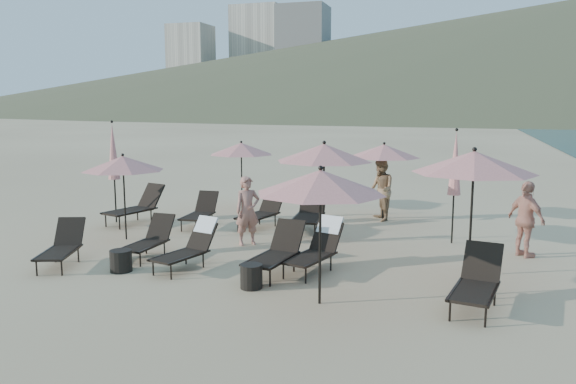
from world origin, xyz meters
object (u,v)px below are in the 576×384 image
(lounger_5, at_px, (477,282))
(lounger_9, at_px, (309,212))
(lounger_4, at_px, (317,247))
(umbrella_open_5, at_px, (321,182))
(lounger_2, at_px, (190,246))
(beachgoer_b, at_px, (381,190))
(side_table_0, at_px, (121,261))
(lounger_3, at_px, (276,251))
(beachgoer_c, at_px, (526,219))
(umbrella_open_1, at_px, (324,153))
(umbrella_open_0, at_px, (123,163))
(umbrella_open_4, at_px, (384,151))
(lounger_6, at_px, (136,206))
(beachgoer_a, at_px, (248,211))
(lounger_7, at_px, (200,211))
(lounger_0, at_px, (62,246))
(umbrella_open_3, at_px, (241,149))
(umbrella_closed_0, at_px, (455,164))
(umbrella_closed_1, at_px, (113,152))
(side_table_1, at_px, (251,276))
(umbrella_open_2, at_px, (474,162))
(lounger_8, at_px, (262,211))
(lounger_1, at_px, (149,239))

(lounger_5, relative_size, lounger_9, 0.92)
(lounger_4, height_order, umbrella_open_5, umbrella_open_5)
(lounger_2, relative_size, lounger_5, 0.94)
(beachgoer_b, bearing_deg, side_table_0, -57.72)
(lounger_3, bearing_deg, beachgoer_c, 38.28)
(umbrella_open_1, relative_size, beachgoer_b, 1.39)
(umbrella_open_0, height_order, umbrella_open_1, umbrella_open_1)
(umbrella_open_4, bearing_deg, lounger_5, -69.95)
(side_table_0, bearing_deg, beachgoer_b, 57.56)
(lounger_4, bearing_deg, lounger_5, -7.37)
(lounger_6, bearing_deg, umbrella_open_5, -19.87)
(umbrella_open_1, relative_size, side_table_0, 5.60)
(umbrella_open_4, height_order, beachgoer_a, umbrella_open_4)
(lounger_9, xyz_separation_m, beachgoer_c, (5.14, -1.07, 0.34))
(lounger_4, distance_m, lounger_7, 5.06)
(umbrella_open_4, xyz_separation_m, side_table_0, (-4.19, -6.82, -1.75))
(lounger_2, bearing_deg, lounger_0, -151.44)
(umbrella_open_0, bearing_deg, umbrella_open_4, 38.30)
(lounger_7, height_order, beachgoer_c, beachgoer_c)
(lounger_0, height_order, side_table_0, lounger_0)
(umbrella_open_1, distance_m, beachgoer_a, 2.25)
(lounger_4, relative_size, lounger_9, 0.91)
(lounger_3, relative_size, beachgoer_c, 1.04)
(side_table_0, bearing_deg, umbrella_open_0, 121.55)
(lounger_2, bearing_deg, lounger_7, 127.75)
(umbrella_open_3, relative_size, umbrella_closed_0, 0.79)
(side_table_0, distance_m, beachgoer_a, 3.26)
(lounger_7, xyz_separation_m, lounger_9, (2.96, 0.40, 0.08))
(umbrella_open_1, xyz_separation_m, umbrella_closed_1, (-6.16, 0.62, -0.18))
(umbrella_open_0, relative_size, side_table_1, 4.83)
(lounger_9, distance_m, umbrella_open_1, 2.19)
(beachgoer_a, bearing_deg, umbrella_closed_1, 124.19)
(lounger_0, height_order, umbrella_open_5, umbrella_open_5)
(side_table_1, bearing_deg, lounger_6, 139.82)
(umbrella_open_2, height_order, beachgoer_a, umbrella_open_2)
(lounger_7, distance_m, umbrella_closed_1, 2.97)
(beachgoer_a, relative_size, beachgoer_c, 0.98)
(lounger_0, bearing_deg, beachgoer_c, 2.04)
(umbrella_open_3, relative_size, umbrella_open_5, 0.94)
(umbrella_open_1, distance_m, umbrella_open_4, 3.52)
(lounger_6, distance_m, lounger_8, 3.58)
(lounger_3, relative_size, umbrella_open_4, 0.77)
(side_table_1, bearing_deg, lounger_3, 81.92)
(umbrella_open_4, bearing_deg, umbrella_open_0, -141.70)
(umbrella_closed_1, bearing_deg, lounger_4, -23.24)
(lounger_5, height_order, side_table_0, lounger_5)
(lounger_1, distance_m, umbrella_open_2, 6.87)
(lounger_2, distance_m, lounger_5, 5.54)
(lounger_7, distance_m, lounger_9, 2.98)
(lounger_1, xyz_separation_m, beachgoer_a, (1.62, 1.69, 0.41))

